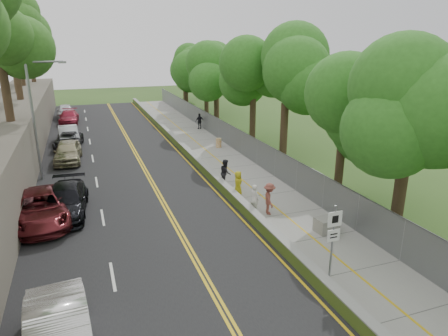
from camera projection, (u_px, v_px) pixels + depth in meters
name	position (u px, v px, depth m)	size (l,w,h in m)	color
ground	(273.00, 247.00, 18.50)	(140.00, 140.00, 0.00)	#33511E
road	(119.00, 167.00, 30.17)	(11.20, 66.00, 0.04)	black
sidewalk	(218.00, 157.00, 32.75)	(4.20, 66.00, 0.05)	gray
jersey_barrier	(191.00, 156.00, 31.92)	(0.42, 66.00, 0.60)	#A9EF3C
chainlink_fence	(242.00, 143.00, 33.13)	(0.04, 66.00, 2.00)	slate
trees_fenceside	(270.00, 68.00, 32.06)	(7.00, 66.00, 14.00)	#357F24
streetlight	(36.00, 112.00, 26.23)	(2.52, 0.22, 8.00)	gray
signpost	(333.00, 234.00, 15.54)	(0.62, 0.09, 3.10)	gray
construction_barrel	(219.00, 143.00, 35.49)	(0.50, 0.50, 0.82)	#C96D00
concrete_block	(326.00, 225.00, 19.83)	(1.07, 0.80, 0.71)	gray
car_2	(40.00, 208.00, 20.73)	(2.68, 5.82, 1.62)	maroon
car_3	(66.00, 201.00, 21.70)	(2.16, 5.32, 1.54)	black
car_4	(68.00, 151.00, 31.18)	(1.95, 4.83, 1.65)	tan
car_5	(68.00, 135.00, 36.92)	(1.65, 4.73, 1.56)	#A1A4A8
car_6	(68.00, 141.00, 35.28)	(2.19, 4.76, 1.32)	black
car_7	(69.00, 117.00, 45.85)	(2.01, 4.94, 1.43)	#A0243C
car_8	(65.00, 111.00, 48.98)	(1.92, 4.76, 1.62)	silver
painter_0	(238.00, 184.00, 24.30)	(0.77, 0.50, 1.57)	gold
painter_1	(255.00, 199.00, 21.85)	(0.60, 0.39, 1.65)	silver
painter_2	(226.00, 173.00, 25.97)	(0.86, 0.67, 1.77)	black
painter_3	(269.00, 199.00, 21.70)	(1.14, 0.66, 1.77)	brown
person_far	(200.00, 121.00, 42.79)	(0.97, 0.40, 1.66)	black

